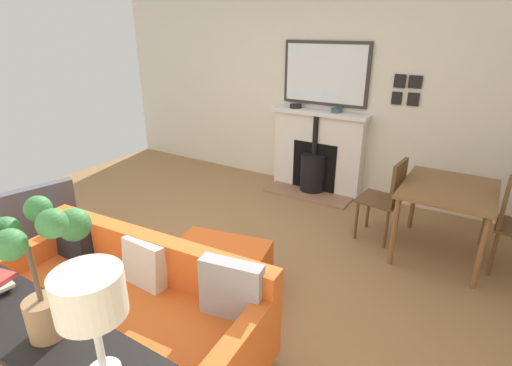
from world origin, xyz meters
The scene contains 15 objects.
ground_plane centered at (0.00, 0.00, 0.00)m, with size 5.18×6.28×0.01m, color olive.
wall_left centered at (-2.59, 0.00, 1.37)m, with size 0.12×6.28×2.73m, color beige.
fireplace centered at (-2.39, 0.31, 0.49)m, with size 0.59×1.31×1.10m.
mirror_over_mantel centered at (-2.50, 0.31, 1.56)m, with size 0.04×1.15×0.80m.
mantel_bowl_near centered at (-2.41, -0.05, 1.13)m, with size 0.16×0.16×0.05m.
mantel_bowl_far centered at (-2.41, 0.53, 1.13)m, with size 0.13×0.13×0.05m.
sofa centered at (0.94, 0.40, 0.34)m, with size 0.92×2.05×0.80m.
ottoman centered at (0.09, 0.51, 0.23)m, with size 0.76×0.91×0.37m.
armchair_accent centered at (0.68, -1.12, 0.47)m, with size 0.79×0.71×0.85m.
console_table centered at (1.64, 0.40, 0.69)m, with size 0.39×1.89×0.77m.
table_lamp_far_end centered at (1.64, 1.11, 1.16)m, with size 0.27×0.27×0.50m.
potted_plant centered at (1.62, 0.70, 1.21)m, with size 0.48×0.49×0.70m.
dining_table centered at (-1.49, 2.04, 0.62)m, with size 0.96×0.81×0.72m.
dining_chair_near_fireplace centered at (-1.48, 1.50, 0.53)m, with size 0.43×0.43×0.89m.
photo_gallery_row centered at (-2.51, 1.33, 1.44)m, with size 0.02×0.31×0.35m.
Camera 1 is at (2.34, 2.30, 2.12)m, focal length 27.45 mm.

